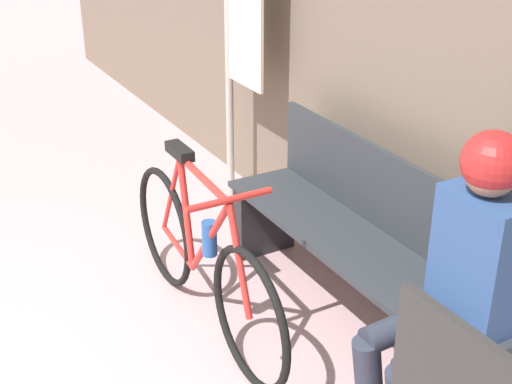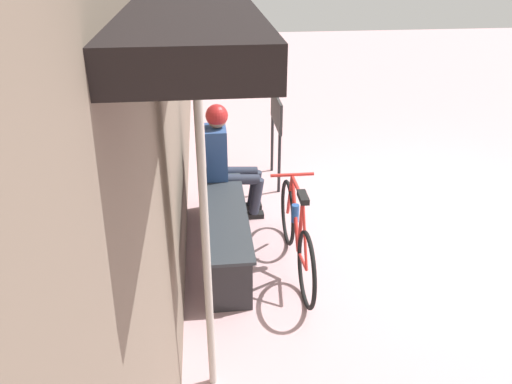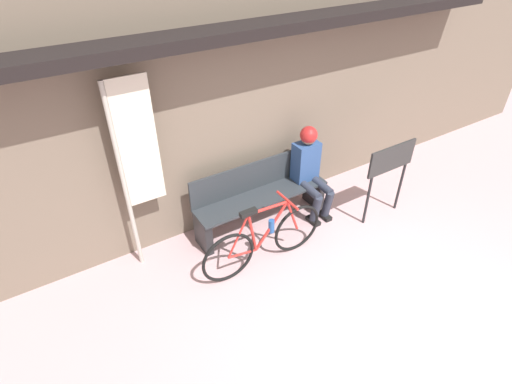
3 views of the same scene
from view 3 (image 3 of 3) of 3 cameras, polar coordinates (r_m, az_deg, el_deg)
ground_plane at (r=4.58m, az=18.68°, el=-17.24°), size 24.00×24.00×0.00m
storefront_wall at (r=5.05m, az=1.08°, el=13.96°), size 12.00×0.56×3.20m
park_bench_near at (r=5.24m, az=0.60°, el=-0.64°), size 1.84×0.42×0.88m
bicycle at (r=4.67m, az=1.20°, el=-6.84°), size 1.61×0.40×0.89m
person_seated at (r=5.35m, az=7.69°, el=3.79°), size 0.34×0.61×1.26m
banner_pole at (r=4.31m, az=-17.09°, el=4.67°), size 0.45×0.05×2.27m
signboard at (r=5.43m, az=18.65°, el=3.65°), size 0.77×0.04×1.10m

